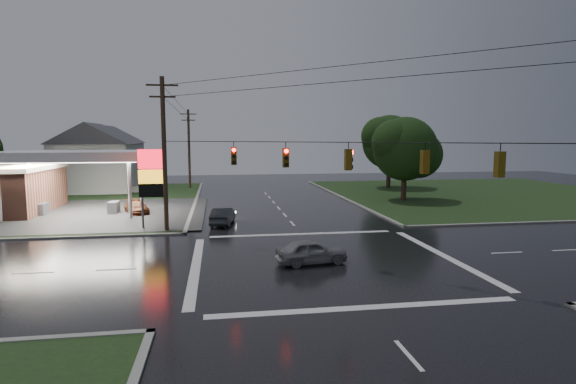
{
  "coord_description": "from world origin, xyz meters",
  "views": [
    {
      "loc": [
        -5.76,
        -23.5,
        6.7
      ],
      "look_at": [
        -0.97,
        7.02,
        3.0
      ],
      "focal_mm": 28.0,
      "sensor_mm": 36.0,
      "label": 1
    }
  ],
  "objects": [
    {
      "name": "car_pump",
      "position": [
        -13.0,
        17.76,
        0.59
      ],
      "size": [
        2.95,
        4.37,
        1.17
      ],
      "primitive_type": "imported",
      "rotation": [
        0.0,
        0.0,
        0.36
      ],
      "color": "#582914",
      "rests_on": "ground"
    },
    {
      "name": "tree_ne_far",
      "position": [
        17.15,
        33.99,
        6.18
      ],
      "size": [
        8.46,
        7.2,
        9.8
      ],
      "color": "black",
      "rests_on": "ground"
    },
    {
      "name": "pylon_sign",
      "position": [
        -10.5,
        10.5,
        4.01
      ],
      "size": [
        2.0,
        0.35,
        6.0
      ],
      "color": "#59595E",
      "rests_on": "ground"
    },
    {
      "name": "utility_pole_nw",
      "position": [
        -9.5,
        9.5,
        5.72
      ],
      "size": [
        2.2,
        0.32,
        11.0
      ],
      "color": "#382619",
      "rests_on": "ground"
    },
    {
      "name": "traffic_signals",
      "position": [
        0.02,
        -0.02,
        6.48
      ],
      "size": [
        26.87,
        26.87,
        1.47
      ],
      "color": "black",
      "rests_on": "ground"
    },
    {
      "name": "grass_nw",
      "position": [
        -26.0,
        26.0,
        0.04
      ],
      "size": [
        36.0,
        36.0,
        0.08
      ],
      "primitive_type": "cube",
      "color": "black",
      "rests_on": "ground"
    },
    {
      "name": "tree_ne_near",
      "position": [
        14.14,
        21.99,
        5.56
      ],
      "size": [
        7.99,
        6.8,
        8.98
      ],
      "color": "black",
      "rests_on": "ground"
    },
    {
      "name": "ground",
      "position": [
        0.0,
        0.0,
        0.0
      ],
      "size": [
        120.0,
        120.0,
        0.0
      ],
      "primitive_type": "plane",
      "color": "black",
      "rests_on": "ground"
    },
    {
      "name": "house_far",
      "position": [
        -21.95,
        48.0,
        4.41
      ],
      "size": [
        11.05,
        8.48,
        8.6
      ],
      "color": "silver",
      "rests_on": "ground"
    },
    {
      "name": "utility_pole_n",
      "position": [
        -9.5,
        38.0,
        5.47
      ],
      "size": [
        2.2,
        0.32,
        10.5
      ],
      "color": "#382619",
      "rests_on": "ground"
    },
    {
      "name": "car_crossing",
      "position": [
        -0.87,
        -0.44,
        0.66
      ],
      "size": [
        4.05,
        2.06,
        1.32
      ],
      "primitive_type": "imported",
      "rotation": [
        0.0,
        0.0,
        1.7
      ],
      "color": "gray",
      "rests_on": "ground"
    },
    {
      "name": "house_near",
      "position": [
        -20.95,
        36.0,
        4.41
      ],
      "size": [
        11.05,
        8.48,
        8.6
      ],
      "color": "silver",
      "rests_on": "ground"
    },
    {
      "name": "grass_ne",
      "position": [
        26.0,
        26.0,
        0.04
      ],
      "size": [
        36.0,
        36.0,
        0.08
      ],
      "primitive_type": "cube",
      "color": "black",
      "rests_on": "ground"
    },
    {
      "name": "car_north",
      "position": [
        -5.43,
        11.51,
        0.67
      ],
      "size": [
        2.14,
        4.29,
        1.35
      ],
      "primitive_type": "imported",
      "rotation": [
        0.0,
        0.0,
        2.96
      ],
      "color": "#21262A",
      "rests_on": "ground"
    }
  ]
}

